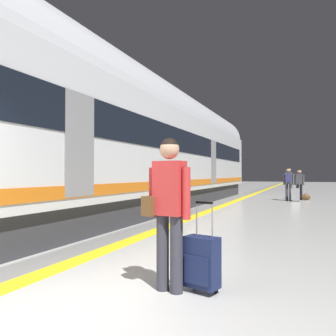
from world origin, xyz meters
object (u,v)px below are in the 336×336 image
traveller_foreground (168,202)px  passenger_near (289,181)px  high_speed_train (128,139)px  duffel_bag_mid (306,197)px  rolling_suitcase_foreground (202,262)px  passenger_mid (299,182)px  suitcase_near (295,194)px

traveller_foreground → passenger_near: (0.61, 14.43, -0.02)m
high_speed_train → duffel_bag_mid: (5.46, 8.85, -2.35)m
rolling_suitcase_foreground → passenger_near: passenger_near is taller
passenger_near → passenger_mid: bearing=64.8°
high_speed_train → traveller_foreground: bearing=-57.7°
high_speed_train → passenger_near: high_speed_train is taller
duffel_bag_mid → rolling_suitcase_foreground: bearing=-93.9°
high_speed_train → rolling_suitcase_foreground: high_speed_train is taller
traveller_foreground → suitcase_near: size_ratio=2.74×
passenger_mid → traveller_foreground: bearing=-94.0°
high_speed_train → passenger_mid: (5.14, 9.01, -1.58)m
passenger_mid → duffel_bag_mid: (0.32, -0.16, -0.77)m
traveller_foreground → passenger_near: size_ratio=1.05×
high_speed_train → traveller_foreground: (4.05, -6.43, -1.49)m
traveller_foreground → passenger_mid: traveller_foreground is taller
rolling_suitcase_foreground → suitcase_near: (0.57, 14.04, 0.00)m
high_speed_train → rolling_suitcase_foreground: 8.01m
passenger_near → passenger_mid: size_ratio=1.05×
rolling_suitcase_foreground → passenger_near: bearing=89.0°
suitcase_near → duffel_bag_mid: 1.24m
high_speed_train → suitcase_near: bearing=57.1°
traveller_foreground → passenger_mid: 15.47m
passenger_mid → duffel_bag_mid: bearing=-26.2°
passenger_near → duffel_bag_mid: bearing=47.0°
high_speed_train → passenger_near: bearing=59.7°
passenger_near → suitcase_near: (0.32, -0.28, -0.64)m
passenger_mid → rolling_suitcase_foreground: bearing=-92.7°
traveller_foreground → rolling_suitcase_foreground: traveller_foreground is taller
traveller_foreground → passenger_mid: (1.09, 15.43, -0.09)m
rolling_suitcase_foreground → passenger_near: 14.34m
traveller_foreground → duffel_bag_mid: size_ratio=3.97×
rolling_suitcase_foreground → duffel_bag_mid: rolling_suitcase_foreground is taller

